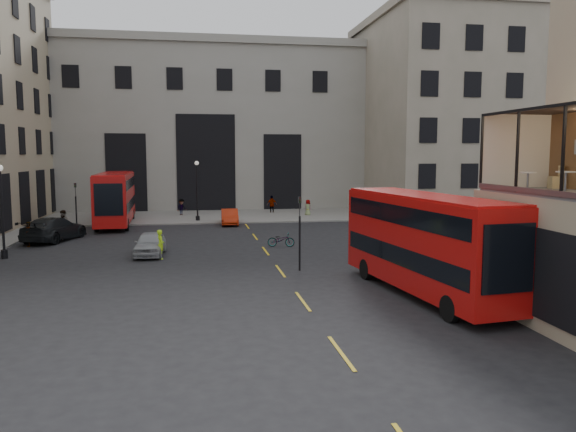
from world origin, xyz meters
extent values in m
plane|color=black|center=(0.00, 0.00, 0.00)|extent=(140.00, 140.00, 0.00)
cube|color=black|center=(4.98, 0.00, 2.00)|extent=(0.08, 9.20, 3.00)
cube|color=beige|center=(6.50, 5.00, 6.05)|extent=(3.00, 0.04, 2.90)
cube|color=slate|center=(5.00, 0.00, 4.70)|extent=(0.12, 10.00, 0.18)
cube|color=black|center=(5.00, 0.00, 7.45)|extent=(0.12, 10.00, 0.10)
cube|color=#9A9790|center=(-5.00, 48.00, 9.00)|extent=(34.00, 10.00, 18.00)
cube|color=#9A9790|center=(-5.00, 48.00, 17.60)|extent=(35.00, 10.60, 0.80)
cube|color=black|center=(-5.00, 42.96, 5.00)|extent=(6.00, 0.12, 10.00)
cube|color=black|center=(-13.00, 42.96, 4.00)|extent=(4.00, 0.12, 8.00)
cube|color=black|center=(3.00, 42.96, 4.00)|extent=(4.00, 0.12, 8.00)
cube|color=#A29482|center=(20.00, 40.00, 10.00)|extent=(16.00, 18.00, 20.00)
cube|color=#A29482|center=(20.00, 40.00, 19.60)|extent=(16.60, 18.60, 0.80)
cube|color=slate|center=(-6.00, 38.00, 0.06)|extent=(40.00, 12.00, 0.12)
cylinder|color=black|center=(-1.00, 12.00, 1.40)|extent=(0.10, 0.10, 2.80)
imported|color=black|center=(-1.00, 12.00, 3.30)|extent=(0.16, 0.20, 1.00)
cylinder|color=black|center=(-15.00, 28.00, 1.40)|extent=(0.10, 0.10, 2.80)
imported|color=black|center=(-15.00, 28.00, 3.30)|extent=(0.16, 0.20, 1.00)
cylinder|color=black|center=(-17.00, 18.00, 2.50)|extent=(0.14, 0.14, 5.00)
cylinder|color=black|center=(-17.00, 18.00, 0.25)|extent=(0.36, 0.36, 0.50)
sphere|color=silver|center=(-17.00, 18.00, 5.15)|extent=(0.36, 0.36, 0.36)
cylinder|color=black|center=(-6.00, 34.00, 2.50)|extent=(0.14, 0.14, 5.00)
cylinder|color=black|center=(-6.00, 34.00, 0.25)|extent=(0.36, 0.36, 0.50)
sphere|color=silver|center=(-6.00, 34.00, 5.15)|extent=(0.36, 0.36, 0.36)
cube|color=red|center=(3.24, 6.25, 2.28)|extent=(3.70, 10.87, 3.78)
cube|color=black|center=(3.24, 6.25, 1.74)|extent=(3.67, 10.30, 0.77)
cube|color=black|center=(3.24, 6.25, 3.44)|extent=(3.67, 10.30, 0.77)
cube|color=red|center=(3.24, 6.25, 4.19)|extent=(3.58, 10.65, 0.12)
cylinder|color=black|center=(1.74, 9.50, 0.48)|extent=(0.39, 0.99, 0.97)
cylinder|color=black|center=(3.91, 9.76, 0.48)|extent=(0.39, 0.99, 0.97)
cylinder|color=black|center=(2.61, 2.41, 0.48)|extent=(0.39, 0.99, 0.97)
cylinder|color=black|center=(4.78, 2.68, 0.48)|extent=(0.39, 0.99, 0.97)
cube|color=#B80D0C|center=(-12.75, 32.57, 2.34)|extent=(2.97, 11.05, 3.88)
cube|color=black|center=(-12.75, 32.57, 1.79)|extent=(2.98, 10.46, 0.80)
cube|color=black|center=(-12.75, 32.57, 3.53)|extent=(2.98, 10.46, 0.80)
cube|color=#B80D0C|center=(-12.75, 32.57, 4.31)|extent=(2.86, 10.83, 0.12)
cylinder|color=black|center=(-14.03, 36.03, 0.50)|extent=(0.32, 1.01, 1.00)
cylinder|color=black|center=(-11.78, 36.13, 0.50)|extent=(0.32, 1.01, 1.00)
cylinder|color=black|center=(-13.70, 28.70, 0.50)|extent=(0.32, 1.01, 1.00)
cylinder|color=black|center=(-11.46, 28.79, 0.50)|extent=(0.32, 1.01, 1.00)
imported|color=#9DA0A5|center=(-8.88, 17.71, 0.69)|extent=(1.83, 4.14, 1.38)
imported|color=#B8260B|center=(-3.34, 31.47, 0.66)|extent=(1.52, 4.03, 1.31)
imported|color=black|center=(-15.80, 24.46, 0.82)|extent=(3.94, 6.11, 1.65)
imported|color=gray|center=(-0.80, 19.50, 0.45)|extent=(1.81, 0.97, 0.90)
imported|color=#BFFE1A|center=(-8.20, 16.44, 0.84)|extent=(0.55, 0.69, 1.68)
imported|color=gray|center=(-15.43, 25.87, 0.99)|extent=(1.07, 0.90, 1.97)
imported|color=gray|center=(-7.49, 38.65, 0.83)|extent=(1.21, 1.17, 1.66)
imported|color=gray|center=(1.38, 39.54, 0.90)|extent=(1.12, 0.64, 1.81)
imported|color=gray|center=(4.48, 36.74, 0.79)|extent=(0.87, 0.92, 1.58)
imported|color=gray|center=(-16.85, 22.20, 0.80)|extent=(0.59, 0.69, 1.61)
cylinder|color=beige|center=(5.66, 0.73, 5.36)|extent=(0.63, 0.63, 0.04)
cylinder|color=slate|center=(5.66, 0.73, 4.99)|extent=(0.08, 0.08, 0.73)
cylinder|color=slate|center=(5.66, 0.73, 4.62)|extent=(0.46, 0.46, 0.03)
cylinder|color=beige|center=(5.49, 2.55, 5.28)|extent=(0.56, 0.56, 0.04)
cylinder|color=slate|center=(5.49, 2.55, 4.94)|extent=(0.07, 0.07, 0.65)
cylinder|color=slate|center=(5.49, 2.55, 4.61)|extent=(0.41, 0.41, 0.03)
cube|color=tan|center=(7.65, 4.08, 4.84)|extent=(0.51, 0.51, 0.47)
cube|color=tan|center=(7.85, 4.05, 5.28)|extent=(0.12, 0.44, 0.42)
camera|label=1|loc=(-6.25, -15.75, 5.93)|focal=35.00mm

